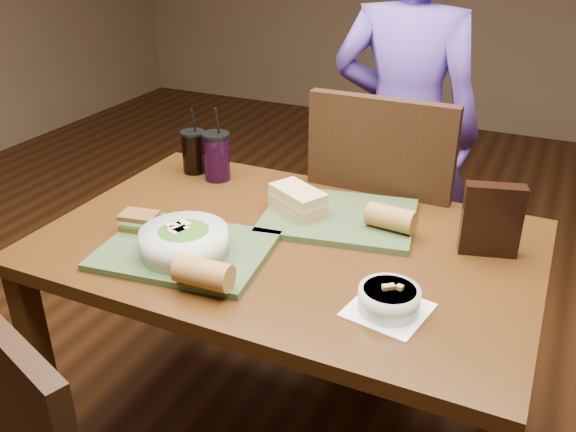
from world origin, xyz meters
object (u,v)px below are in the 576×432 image
object	(u,v)px
diner	(403,132)
cup_cola	(194,152)
tray_far	(339,217)
salad_bowl	(184,240)
cup_berry	(217,156)
chair_far	(384,224)
baguette_near	(204,273)
tray_near	(186,250)
chip_bag	(491,220)
soup_bowl	(389,299)
sandwich_far	(298,200)
baguette_far	(391,218)
sandwich_near	(140,221)
dining_table	(288,268)

from	to	relation	value
diner	cup_cola	size ratio (longest dim) A/B	7.13
tray_far	salad_bowl	xyz separation A→B (m)	(-0.27, -0.37, 0.05)
salad_bowl	cup_berry	size ratio (longest dim) A/B	0.90
chair_far	baguette_near	distance (m)	0.87
diner	baguette_near	xyz separation A→B (m)	(-0.13, -1.20, 0.02)
tray_near	baguette_near	distance (m)	0.20
chip_bag	baguette_near	bearing A→B (deg)	-155.36
soup_bowl	tray_near	bearing A→B (deg)	177.44
cup_cola	sandwich_far	bearing A→B (deg)	-19.17
salad_bowl	baguette_far	distance (m)	0.55
baguette_near	chip_bag	distance (m)	0.73
tray_near	soup_bowl	size ratio (longest dim) A/B	2.20
tray_near	baguette_far	xyz separation A→B (m)	(0.45, 0.32, 0.04)
tray_far	sandwich_near	world-z (taller)	sandwich_near
tray_near	baguette_far	distance (m)	0.55
diner	baguette_near	world-z (taller)	diner
chair_far	chip_bag	distance (m)	0.58
sandwich_far	baguette_far	world-z (taller)	sandwich_far
dining_table	cup_berry	distance (m)	0.50
baguette_near	cup_berry	distance (m)	0.67
sandwich_far	soup_bowl	bearing A→B (deg)	-42.59
baguette_near	dining_table	bearing A→B (deg)	77.87
dining_table	baguette_far	size ratio (longest dim) A/B	10.05
baguette_far	dining_table	bearing A→B (deg)	-149.23
diner	cup_berry	size ratio (longest dim) A/B	6.47
soup_bowl	sandwich_far	distance (m)	0.51
chip_bag	dining_table	bearing A→B (deg)	-177.87
baguette_near	cup_cola	xyz separation A→B (m)	(-0.42, 0.61, 0.02)
sandwich_far	baguette_near	xyz separation A→B (m)	(-0.03, -0.45, 0.00)
sandwich_far	chip_bag	xyz separation A→B (m)	(0.53, 0.01, 0.04)
chair_far	salad_bowl	distance (m)	0.81
salad_bowl	cup_cola	distance (m)	0.58
salad_bowl	baguette_far	xyz separation A→B (m)	(0.43, 0.35, -0.00)
tray_near	salad_bowl	size ratio (longest dim) A/B	1.92
diner	chair_far	bearing A→B (deg)	96.17
cup_berry	chip_bag	bearing A→B (deg)	-8.14
salad_bowl	sandwich_near	world-z (taller)	salad_bowl
soup_bowl	chip_bag	xyz separation A→B (m)	(0.16, 0.35, 0.06)
tray_near	dining_table	bearing A→B (deg)	40.77
cup_berry	cup_cola	bearing A→B (deg)	168.69
cup_berry	baguette_near	bearing A→B (deg)	-61.66
dining_table	soup_bowl	world-z (taller)	soup_bowl
sandwich_near	baguette_far	xyz separation A→B (m)	(0.61, 0.29, 0.01)
dining_table	cup_berry	xyz separation A→B (m)	(-0.38, 0.28, 0.17)
tray_near	sandwich_far	distance (m)	0.37
salad_bowl	cup_berry	bearing A→B (deg)	111.91
sandwich_far	cup_cola	xyz separation A→B (m)	(-0.45, 0.16, 0.02)
chair_far	baguette_far	size ratio (longest dim) A/B	8.12
baguette_near	chip_bag	size ratio (longest dim) A/B	0.70
chair_far	sandwich_near	world-z (taller)	chair_far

